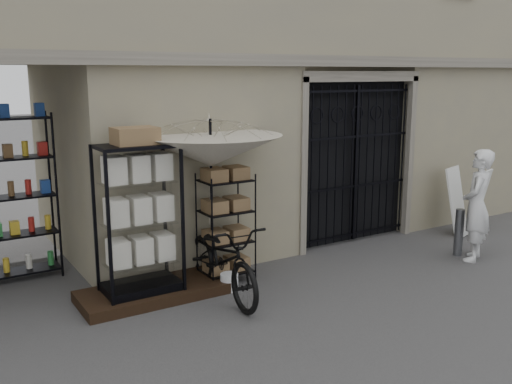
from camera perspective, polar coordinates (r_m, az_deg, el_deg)
ground at (r=8.13m, az=10.21°, el=-10.49°), size 80.00×80.00×0.00m
iron_gate at (r=10.51m, az=9.36°, el=3.14°), size 2.50×0.21×3.00m
step_platform at (r=8.16m, az=-10.32°, el=-9.85°), size 2.00×0.90×0.15m
display_cabinet at (r=7.77m, az=-11.58°, el=-3.41°), size 1.10×0.80×2.17m
wire_rack at (r=8.44m, az=-3.03°, el=-3.73°), size 0.79×0.62×1.63m
market_umbrella at (r=8.13m, az=-4.56°, el=5.00°), size 2.03×2.06×2.92m
white_bucket at (r=8.27m, az=-2.69°, el=-8.98°), size 0.29×0.29×0.25m
bicycle at (r=8.14m, az=-3.26°, el=-10.29°), size 0.78×1.12×2.06m
steel_bollard at (r=10.30m, az=19.63°, el=-3.82°), size 0.15×0.15×0.81m
shopkeeper at (r=10.27m, az=20.80°, el=-6.31°), size 1.54×1.94×0.44m
easel_sign at (r=11.57m, az=20.32°, el=-0.90°), size 0.79×0.85×1.27m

